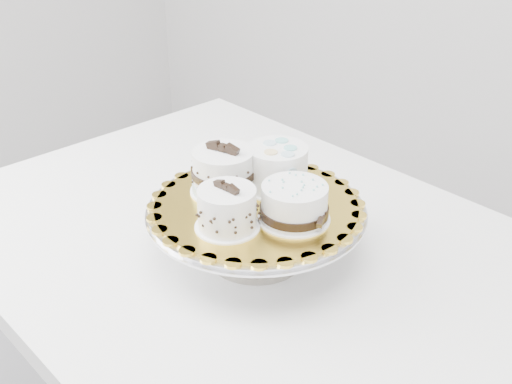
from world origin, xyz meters
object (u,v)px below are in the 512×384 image
Objects in this scene: cake_banded at (223,173)px; cake_ribbon at (295,204)px; cake_board at (256,205)px; cake_swirl at (227,210)px; table at (266,283)px; cake_stand at (256,222)px; cake_dots at (277,167)px.

cake_banded reaches higher than cake_ribbon.
cake_swirl is at bearing -84.70° from cake_board.
cake_stand is at bearing -86.20° from table.
cake_banded is at bearing 137.37° from cake_swirl.
cake_banded is 0.09m from cake_dots.
table is at bearing 83.90° from cake_stand.
cake_board is (-0.00, -0.03, 0.17)m from table.
cake_board is at bearing -7.28° from cake_banded.
cake_banded reaches higher than cake_stand.
cake_board is at bearing 100.26° from cake_swirl.
cake_stand is 1.09× the size of cake_board.
cake_dots reaches higher than cake_board.
cake_banded reaches higher than cake_dots.
cake_board is 2.57× the size of cake_ribbon.
cake_ribbon is at bearing 54.45° from cake_swirl.
table is 0.24m from cake_swirl.
table is at bearing 11.87° from cake_banded.
cake_ribbon reaches higher than table.
cake_banded reaches higher than table.
cake_swirl is (0.01, -0.09, 0.03)m from cake_board.
cake_banded is 0.88× the size of cake_ribbon.
cake_stand is 2.94× the size of cake_dots.
cake_dots reaches higher than cake_ribbon.
cake_board is at bearing -97.05° from cake_dots.
cake_banded is (-0.07, 0.00, 0.04)m from cake_board.
cake_banded is (-0.07, -0.02, 0.21)m from table.
cake_stand is at bearing 100.26° from cake_swirl.
cake_ribbon is at bearing -10.53° from table.
cake_swirl reaches higher than cake_stand.
table is 0.22m from cake_dots.
cake_stand is 3.59× the size of cake_swirl.
cake_dots is (-0.01, 0.15, 0.01)m from cake_swirl.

